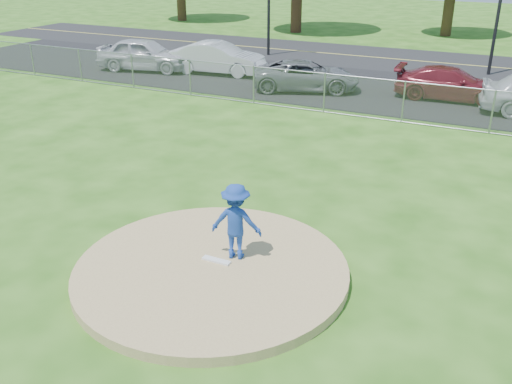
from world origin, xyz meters
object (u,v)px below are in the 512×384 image
(parked_car_silver, at_px, (144,54))
(traffic_cone, at_px, (260,79))
(parked_car_white, at_px, (218,58))
(parked_car_gray, at_px, (306,76))
(pitcher, at_px, (236,222))
(parked_car_darkred, at_px, (451,84))

(parked_car_silver, bearing_deg, traffic_cone, -106.98)
(traffic_cone, relative_size, parked_car_silver, 0.14)
(parked_car_silver, distance_m, parked_car_white, 3.86)
(parked_car_silver, distance_m, parked_car_gray, 8.90)
(parked_car_white, bearing_deg, traffic_cone, -122.97)
(pitcher, height_order, parked_car_darkred, pitcher)
(parked_car_white, bearing_deg, parked_car_darkred, -97.40)
(pitcher, bearing_deg, parked_car_darkred, -109.85)
(traffic_cone, height_order, parked_car_white, parked_car_white)
(traffic_cone, height_order, parked_car_silver, parked_car_silver)
(parked_car_white, bearing_deg, parked_car_silver, 97.32)
(traffic_cone, xyz_separation_m, parked_car_silver, (-6.74, 0.54, 0.47))
(pitcher, distance_m, parked_car_gray, 15.05)
(pitcher, xyz_separation_m, parked_car_silver, (-13.09, 14.80, -0.17))
(parked_car_white, xyz_separation_m, parked_car_gray, (5.14, -1.28, -0.12))
(traffic_cone, distance_m, parked_car_darkred, 8.22)
(parked_car_darkred, bearing_deg, traffic_cone, 96.68)
(pitcher, relative_size, parked_car_gray, 0.34)
(parked_car_white, distance_m, parked_car_gray, 5.30)
(parked_car_gray, relative_size, parked_car_darkred, 1.02)
(traffic_cone, bearing_deg, parked_car_darkred, 9.37)
(parked_car_gray, bearing_deg, parked_car_silver, 67.32)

